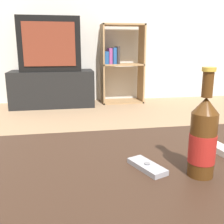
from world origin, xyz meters
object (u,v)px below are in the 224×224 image
(beer_bottle, at_px, (203,138))
(cell_phone, at_px, (147,166))
(bookshelf, at_px, (120,62))
(tv_stand, at_px, (53,88))
(television, at_px, (50,44))

(beer_bottle, height_order, cell_phone, beer_bottle)
(bookshelf, bearing_deg, tv_stand, -174.89)
(tv_stand, height_order, beer_bottle, beer_bottle)
(tv_stand, xyz_separation_m, cell_phone, (0.38, -2.75, 0.20))
(television, bearing_deg, beer_bottle, -79.87)
(tv_stand, distance_m, bookshelf, 0.94)
(tv_stand, distance_m, beer_bottle, 2.86)
(television, relative_size, cell_phone, 5.62)
(bookshelf, relative_size, cell_phone, 8.00)
(television, distance_m, cell_phone, 2.79)
(beer_bottle, relative_size, cell_phone, 2.15)
(television, xyz_separation_m, bookshelf, (0.88, 0.08, -0.23))
(cell_phone, bearing_deg, television, 75.97)
(tv_stand, bearing_deg, bookshelf, 5.11)
(television, height_order, beer_bottle, television)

